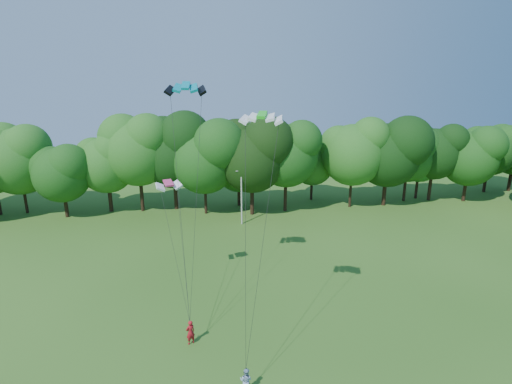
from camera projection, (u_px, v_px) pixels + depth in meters
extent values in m
cylinder|color=beige|center=(242.00, 197.00, 49.38)|extent=(0.18, 0.18, 7.05)
cube|color=beige|center=(241.00, 171.00, 48.46)|extent=(1.41, 0.25, 0.08)
imported|color=#B0161F|center=(190.00, 332.00, 27.37)|extent=(0.78, 0.69, 1.78)
imported|color=#97B3D2|center=(246.00, 380.00, 23.15)|extent=(0.96, 0.89, 1.57)
cube|color=#058699|center=(186.00, 86.00, 28.51)|extent=(2.92, 1.49, 0.62)
cube|color=#1FD320|center=(262.00, 115.00, 22.94)|extent=(2.69, 1.85, 0.39)
cube|color=#CC386C|center=(168.00, 183.00, 32.05)|extent=(2.25, 1.60, 0.44)
cylinder|color=black|center=(252.00, 197.00, 53.33)|extent=(0.44, 0.44, 4.76)
ellipsoid|color=black|center=(252.00, 151.00, 51.61)|extent=(9.51, 9.51, 10.38)
cylinder|color=#322314|center=(417.00, 187.00, 60.75)|extent=(0.44, 0.44, 3.47)
ellipsoid|color=#1D581B|center=(420.00, 158.00, 59.50)|extent=(6.93, 6.93, 7.56)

